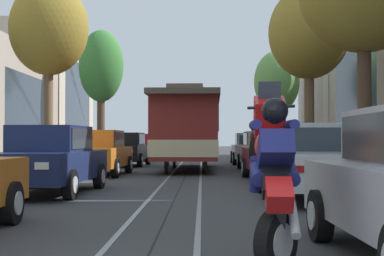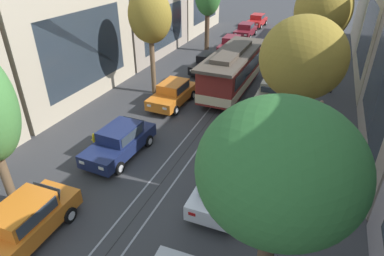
% 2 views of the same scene
% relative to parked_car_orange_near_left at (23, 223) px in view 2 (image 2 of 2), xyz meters
% --- Properties ---
extents(ground_plane, '(160.00, 160.00, 0.00)m').
position_rel_parked_car_orange_near_left_xyz_m(ground_plane, '(3.09, 14.38, -0.80)').
color(ground_plane, '#38383A').
extents(trolley_track_rails, '(1.14, 53.17, 0.01)m').
position_rel_parked_car_orange_near_left_xyz_m(trolley_track_rails, '(3.09, 16.90, -0.79)').
color(trolley_track_rails, gray).
rests_on(trolley_track_rails, ground).
extents(building_facade_left, '(5.27, 44.87, 9.19)m').
position_rel_parked_car_orange_near_left_xyz_m(building_facade_left, '(-7.98, 17.77, 3.11)').
color(building_facade_left, '#BCAD93').
rests_on(building_facade_left, ground).
extents(parked_car_orange_near_left, '(2.05, 4.38, 1.58)m').
position_rel_parked_car_orange_near_left_xyz_m(parked_car_orange_near_left, '(0.00, 0.00, 0.00)').
color(parked_car_orange_near_left, orange).
rests_on(parked_car_orange_near_left, ground).
extents(parked_car_navy_second_left, '(2.12, 4.41, 1.58)m').
position_rel_parked_car_orange_near_left_xyz_m(parked_car_navy_second_left, '(0.11, 6.05, 0.00)').
color(parked_car_navy_second_left, '#19234C').
rests_on(parked_car_navy_second_left, ground).
extents(parked_car_orange_mid_left, '(2.09, 4.40, 1.58)m').
position_rel_parked_car_orange_near_left_xyz_m(parked_car_orange_mid_left, '(-0.00, 12.62, 0.00)').
color(parked_car_orange_mid_left, orange).
rests_on(parked_car_orange_mid_left, ground).
extents(parked_car_black_fourth_left, '(2.11, 4.41, 1.58)m').
position_rel_parked_car_orange_near_left_xyz_m(parked_car_black_fourth_left, '(0.03, 19.62, 0.00)').
color(parked_car_black_fourth_left, black).
rests_on(parked_car_black_fourth_left, ground).
extents(parked_car_maroon_fifth_left, '(2.11, 4.41, 1.58)m').
position_rel_parked_car_orange_near_left_xyz_m(parked_car_maroon_fifth_left, '(0.15, 26.11, 0.00)').
color(parked_car_maroon_fifth_left, maroon).
rests_on(parked_car_maroon_fifth_left, ground).
extents(parked_car_maroon_sixth_left, '(2.05, 4.38, 1.58)m').
position_rel_parked_car_orange_near_left_xyz_m(parked_car_maroon_sixth_left, '(-0.03, 32.89, 0.00)').
color(parked_car_maroon_sixth_left, maroon).
rests_on(parked_car_maroon_sixth_left, ground).
extents(parked_car_red_far_left, '(2.15, 4.42, 1.58)m').
position_rel_parked_car_orange_near_left_xyz_m(parked_car_red_far_left, '(-0.01, 39.06, 0.00)').
color(parked_car_red_far_left, red).
rests_on(parked_car_red_far_left, ground).
extents(parked_car_white_second_right, '(2.01, 4.36, 1.58)m').
position_rel_parked_car_orange_near_left_xyz_m(parked_car_white_second_right, '(5.98, 4.88, 0.00)').
color(parked_car_white_second_right, silver).
rests_on(parked_car_white_second_right, ground).
extents(parked_car_maroon_mid_right, '(2.10, 4.40, 1.58)m').
position_rel_parked_car_orange_near_left_xyz_m(parked_car_maroon_mid_right, '(6.04, 10.28, 0.00)').
color(parked_car_maroon_mid_right, maroon).
rests_on(parked_car_maroon_mid_right, ground).
extents(parked_car_beige_fourth_right, '(2.00, 4.36, 1.58)m').
position_rel_parked_car_orange_near_left_xyz_m(parked_car_beige_fourth_right, '(6.17, 15.81, 0.00)').
color(parked_car_beige_fourth_right, '#C1B28E').
rests_on(parked_car_beige_fourth_right, ground).
extents(parked_car_silver_fifth_right, '(2.02, 4.37, 1.58)m').
position_rel_parked_car_orange_near_left_xyz_m(parked_car_silver_fifth_right, '(6.15, 21.58, 0.00)').
color(parked_car_silver_fifth_right, '#B7B7BC').
rests_on(parked_car_silver_fifth_right, ground).
extents(street_tree_kerb_left_second, '(2.99, 2.45, 7.25)m').
position_rel_parked_car_orange_near_left_xyz_m(street_tree_kerb_left_second, '(-2.12, 13.90, 4.60)').
color(street_tree_kerb_left_second, brown).
rests_on(street_tree_kerb_left_second, ground).
extents(street_tree_kerb_right_near, '(3.28, 3.50, 7.10)m').
position_rel_parked_car_orange_near_left_xyz_m(street_tree_kerb_right_near, '(8.45, -0.15, 4.89)').
color(street_tree_kerb_right_near, '#4C3826').
rests_on(street_tree_kerb_right_near, ground).
extents(street_tree_kerb_right_second, '(3.59, 3.11, 7.17)m').
position_rel_parked_car_orange_near_left_xyz_m(street_tree_kerb_right_second, '(8.10, 8.34, 4.55)').
color(street_tree_kerb_right_second, '#4C3826').
rests_on(street_tree_kerb_right_second, ground).
extents(street_tree_kerb_right_mid, '(3.54, 3.80, 8.00)m').
position_rel_parked_car_orange_near_left_xyz_m(street_tree_kerb_right_mid, '(8.36, 17.49, 5.10)').
color(street_tree_kerb_right_mid, brown).
rests_on(street_tree_kerb_right_mid, ground).
extents(street_tree_kerb_right_fourth, '(2.93, 2.70, 6.98)m').
position_rel_parked_car_orange_near_left_xyz_m(street_tree_kerb_right_fourth, '(8.48, 28.95, 4.13)').
color(street_tree_kerb_right_fourth, brown).
rests_on(street_tree_kerb_right_fourth, ground).
extents(cable_car_trolley, '(2.75, 9.16, 3.28)m').
position_rel_parked_car_orange_near_left_xyz_m(cable_car_trolley, '(3.09, 15.91, 0.86)').
color(cable_car_trolley, maroon).
rests_on(cable_car_trolley, ground).
extents(pedestrian_on_left_pavement, '(0.55, 0.38, 1.68)m').
position_rel_parked_car_orange_near_left_xyz_m(pedestrian_on_left_pavement, '(9.16, 4.82, 0.15)').
color(pedestrian_on_left_pavement, black).
rests_on(pedestrian_on_left_pavement, ground).
extents(pedestrian_on_right_pavement, '(0.55, 0.39, 1.67)m').
position_rel_parked_car_orange_near_left_xyz_m(pedestrian_on_right_pavement, '(9.33, 13.14, 0.14)').
color(pedestrian_on_right_pavement, black).
rests_on(pedestrian_on_right_pavement, ground).
extents(pedestrian_crossing_far, '(0.55, 0.38, 1.67)m').
position_rel_parked_car_orange_near_left_xyz_m(pedestrian_crossing_far, '(9.84, 18.81, 0.15)').
color(pedestrian_crossing_far, black).
rests_on(pedestrian_crossing_far, ground).
extents(fire_hydrant, '(0.40, 0.22, 0.84)m').
position_rel_parked_car_orange_near_left_xyz_m(fire_hydrant, '(-1.58, 6.16, -0.38)').
color(fire_hydrant, gold).
rests_on(fire_hydrant, ground).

